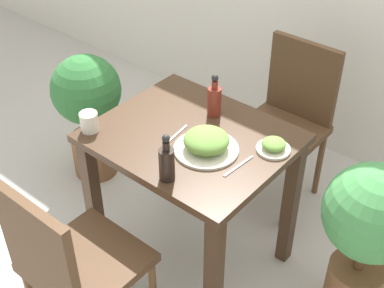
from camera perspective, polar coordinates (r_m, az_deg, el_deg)
The scene contains 13 objects.
ground_plane at distance 2.81m, azimuth 0.00°, elevation -11.81°, with size 16.00×16.00×0.00m, color #B7B2A8.
dining_table at distance 2.38m, azimuth 0.00°, elevation -1.90°, with size 0.82×0.69×0.77m.
chair_near at distance 2.16m, azimuth -12.93°, elevation -12.21°, with size 0.42×0.42×0.91m.
chair_far at distance 2.91m, azimuth 10.23°, elevation 3.00°, with size 0.42×0.42×0.91m.
food_plate at distance 2.18m, azimuth 1.54°, elevation 0.19°, with size 0.27×0.27×0.09m.
side_plate at distance 2.21m, azimuth 8.70°, elevation -0.20°, with size 0.14×0.14×0.05m.
drink_cup at distance 2.34m, azimuth -10.91°, elevation 2.34°, with size 0.08×0.08×0.09m.
sauce_bottle at distance 2.38m, azimuth 2.40°, elevation 4.74°, with size 0.06×0.06×0.21m.
condiment_bottle at distance 2.02m, azimuth -2.71°, elevation -1.96°, with size 0.06×0.06×0.21m.
fork_utensil at distance 2.29m, azimuth -1.71°, elevation 0.99°, with size 0.03×0.17×0.00m.
spoon_utensil at distance 2.13m, azimuth 5.00°, elevation -2.36°, with size 0.02×0.17×0.00m.
potted_plant_left at distance 3.08m, azimuth -11.03°, elevation 4.12°, with size 0.39×0.39×0.78m.
potted_plant_right at distance 2.32m, azimuth 18.31°, elevation -8.69°, with size 0.41×0.41×0.83m.
Camera 1 is at (1.19, -1.42, 2.12)m, focal length 50.00 mm.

